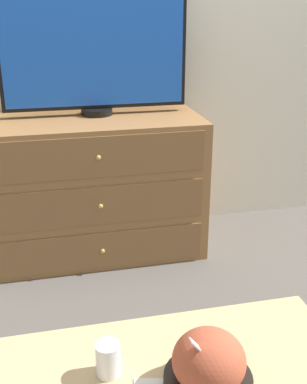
{
  "coord_description": "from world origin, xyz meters",
  "views": [
    {
      "loc": [
        -0.35,
        -2.78,
        1.35
      ],
      "look_at": [
        -0.03,
        -1.42,
        0.79
      ],
      "focal_mm": 45.0,
      "sensor_mm": 36.0,
      "label": 1
    }
  ],
  "objects": [
    {
      "name": "ground_plane",
      "position": [
        0.0,
        0.0,
        0.0
      ],
      "size": [
        12.0,
        12.0,
        0.0
      ],
      "primitive_type": "plane",
      "color": "#56514C"
    },
    {
      "name": "wall_back",
      "position": [
        0.0,
        0.03,
        1.3
      ],
      "size": [
        12.0,
        0.05,
        2.6
      ],
      "color": "silver",
      "rests_on": "ground_plane"
    },
    {
      "name": "dresser",
      "position": [
        -0.11,
        -0.29,
        0.38
      ],
      "size": [
        1.17,
        0.54,
        0.77
      ],
      "color": "olive",
      "rests_on": "ground_plane"
    },
    {
      "name": "tv",
      "position": [
        -0.07,
        -0.2,
        1.1
      ],
      "size": [
        0.98,
        0.17,
        0.64
      ],
      "color": "black",
      "rests_on": "dresser"
    },
    {
      "name": "takeout_bowl",
      "position": [
        0.0,
        -1.89,
        0.51
      ],
      "size": [
        0.23,
        0.23,
        0.18
      ],
      "color": "black",
      "rests_on": "coffee_table"
    },
    {
      "name": "drink_cup",
      "position": [
        -0.24,
        -1.79,
        0.48
      ],
      "size": [
        0.07,
        0.07,
        0.09
      ],
      "color": "beige",
      "rests_on": "coffee_table"
    }
  ]
}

